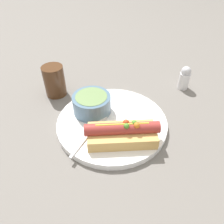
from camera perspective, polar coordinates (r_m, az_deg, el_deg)
name	(u,v)px	position (r m, az deg, el deg)	size (l,w,h in m)	color
ground_plane	(112,125)	(0.61, 0.00, -3.39)	(4.00, 4.00, 0.00)	slate
dinner_plate	(112,123)	(0.60, 0.00, -2.78)	(0.30, 0.30, 0.02)	white
hot_dog	(122,133)	(0.53, 2.62, -5.54)	(0.18, 0.12, 0.06)	tan
soup_bowl	(92,103)	(0.61, -5.32, 2.33)	(0.11, 0.11, 0.05)	slate
spoon	(98,122)	(0.58, -3.66, -2.65)	(0.14, 0.13, 0.01)	#B7B7BC
drinking_glass	(54,81)	(0.72, -14.80, 7.86)	(0.07, 0.07, 0.10)	#4C2D19
salt_shaker	(184,78)	(0.77, 18.41, 8.47)	(0.04, 0.04, 0.08)	silver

